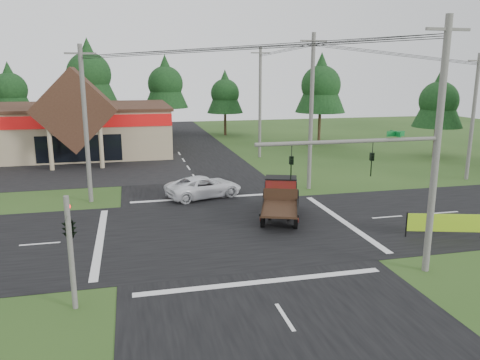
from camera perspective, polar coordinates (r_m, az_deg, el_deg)
name	(u,v)px	position (r m, az deg, el deg)	size (l,w,h in m)	color
ground	(228,230)	(26.66, -1.44, -6.08)	(120.00, 120.00, 0.00)	#274418
road_ns	(228,230)	(26.66, -1.44, -6.06)	(12.00, 120.00, 0.02)	black
road_ew	(228,230)	(26.66, -1.44, -6.05)	(120.00, 12.00, 0.02)	black
parking_apron	(29,173)	(45.40, -24.28, 0.80)	(28.00, 14.00, 0.02)	black
cvs_building	(29,129)	(55.57, -24.30, 5.74)	(30.40, 18.20, 9.19)	tan
traffic_signal_mast	(399,177)	(20.82, 18.83, 0.40)	(8.12, 0.24, 7.00)	#595651
traffic_signal_corner	(68,218)	(18.26, -20.19, -4.35)	(0.53, 2.48, 4.40)	#595651
utility_pole_nr	(437,147)	(21.54, 22.88, 3.76)	(2.00, 0.30, 11.00)	#595651
utility_pole_nw	(85,123)	(32.96, -18.32, 6.56)	(2.00, 0.30, 10.50)	#595651
utility_pole_ne	(311,111)	(35.33, 8.68, 8.27)	(2.00, 0.30, 11.50)	#595651
utility_pole_far	(473,116)	(42.62, 26.54, 6.97)	(2.00, 0.30, 10.20)	#595651
utility_pole_n	(260,102)	(48.57, 2.46, 9.49)	(2.00, 0.30, 11.20)	#595651
tree_row_b	(10,88)	(68.33, -26.28, 10.01)	(5.60, 5.60, 10.10)	#332316
tree_row_c	(89,72)	(65.84, -17.97, 12.40)	(7.28, 7.28, 13.13)	#332316
tree_row_d	(165,82)	(66.88, -9.08, 11.71)	(6.16, 6.16, 11.11)	#332316
tree_row_e	(225,92)	(66.04, -1.84, 10.68)	(5.04, 5.04, 9.09)	#332316
tree_side_ne	(321,83)	(59.38, 9.84, 11.54)	(6.16, 6.16, 11.11)	#332316
tree_side_e_near	(439,99)	(52.89, 23.10, 9.08)	(5.04, 5.04, 9.09)	#332316
antique_flatbed_truck	(280,200)	(28.34, 4.93, -2.43)	(2.19, 5.73, 2.40)	#54190C
roadside_banner	(444,225)	(27.48, 23.62, -5.09)	(4.07, 0.12, 1.39)	#88BA18
white_pickup	(204,187)	(33.39, -4.42, -0.82)	(2.51, 5.44, 1.51)	white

